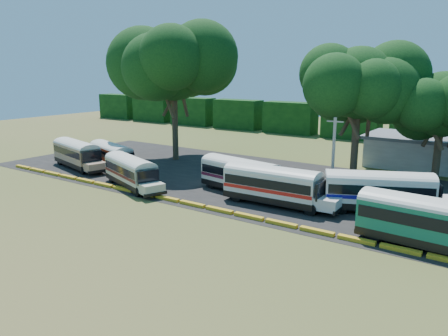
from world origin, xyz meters
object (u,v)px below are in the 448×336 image
Objects in this scene: bus_beige at (77,152)px; bus_cream_west at (131,170)px; bus_teal at (432,220)px; bus_white_red at (275,183)px; bus_red at (112,154)px; tree_west at (173,63)px.

bus_cream_west is at bearing 2.25° from bus_beige.
bus_cream_west is 28.73m from bus_teal.
bus_cream_west is 15.48m from bus_white_red.
bus_beige reaches higher than bus_red.
tree_west is at bearing 161.90° from bus_teal.
bus_cream_west is (8.52, -4.86, 0.01)m from bus_red.
bus_red is at bearing 176.21° from bus_teal.
bus_red is 14.43m from tree_west.
bus_white_red is at bearing 171.20° from bus_teal.
bus_red is 0.89× the size of bus_teal.
bus_red is at bearing 173.89° from bus_white_red.
bus_beige is 0.60× the size of tree_west.
tree_west is (6.50, 11.12, 10.88)m from bus_beige.
tree_west reaches higher than bus_teal.
bus_teal reaches higher than bus_white_red.
bus_cream_west is (12.38, -2.67, -0.13)m from bus_beige.
bus_teal is 0.63× the size of tree_west.
bus_teal is at bearing -14.05° from bus_white_red.
bus_white_red is at bearing -27.01° from tree_west.
tree_west is at bearing 91.31° from bus_red.
bus_cream_west is at bearing -170.35° from bus_white_red.
bus_beige is 0.98× the size of bus_white_red.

